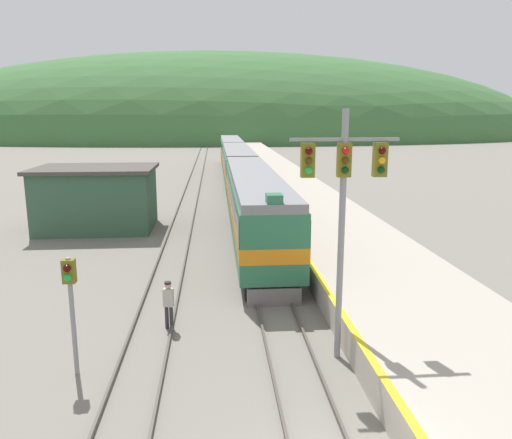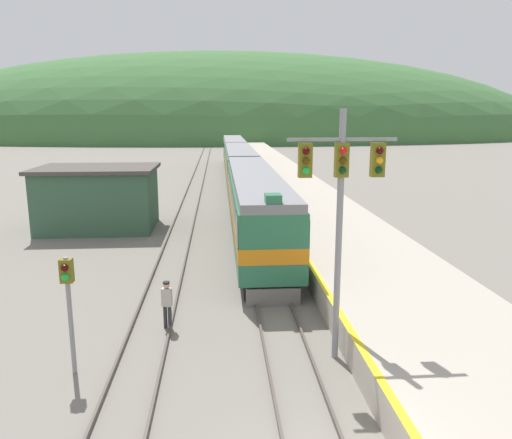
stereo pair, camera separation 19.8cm
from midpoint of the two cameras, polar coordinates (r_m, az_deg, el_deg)
track_main at (r=79.26m, az=-2.61°, el=6.51°), size 1.52×180.00×0.16m
track_siding at (r=79.26m, az=-6.05°, el=6.46°), size 1.52×180.00×0.16m
platform at (r=59.73m, az=2.78°, el=5.13°), size 6.43×140.00×1.09m
distant_hills at (r=165.00m, az=-3.49°, el=9.37°), size 214.02×96.31×52.93m
station_shed at (r=35.39m, az=-17.42°, el=2.38°), size 7.87×5.79×4.24m
express_train_lead_car at (r=30.36m, az=0.05°, el=1.75°), size 2.89×21.94×4.60m
carriage_second at (r=51.94m, az=-1.75°, el=6.05°), size 2.88×19.46×4.24m
carriage_third at (r=72.19m, az=-2.46°, el=7.74°), size 2.88×19.46×4.24m
signal_mast_main at (r=15.31m, az=10.01°, el=3.14°), size 3.30×0.42×7.90m
signal_post_siding at (r=15.76m, az=-20.35°, el=-7.69°), size 0.36×0.42×3.67m
track_worker at (r=18.68m, az=-9.84°, el=-9.23°), size 0.40×0.29×1.80m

